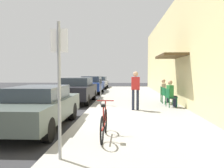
# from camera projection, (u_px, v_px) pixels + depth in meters

# --- Properties ---
(ground_plane) EXTENTS (60.00, 60.00, 0.00)m
(ground_plane) POSITION_uv_depth(u_px,v_px,m) (82.00, 118.00, 8.63)
(ground_plane) COLOR #2D2D30
(sidewalk_slab) EXTENTS (4.50, 32.00, 0.12)m
(sidewalk_slab) POSITION_uv_depth(u_px,v_px,m) (137.00, 109.00, 10.51)
(sidewalk_slab) COLOR #9E9B93
(sidewalk_slab) RESTS_ON ground_plane
(building_facade) EXTENTS (1.40, 32.00, 5.88)m
(building_facade) POSITION_uv_depth(u_px,v_px,m) (189.00, 47.00, 10.25)
(building_facade) COLOR beige
(building_facade) RESTS_ON ground_plane
(parked_car_0) EXTENTS (1.80, 4.40, 1.33)m
(parked_car_0) POSITION_uv_depth(u_px,v_px,m) (38.00, 106.00, 7.06)
(parked_car_0) COLOR #47514C
(parked_car_0) RESTS_ON ground_plane
(parked_car_1) EXTENTS (1.80, 4.40, 1.47)m
(parked_car_1) POSITION_uv_depth(u_px,v_px,m) (77.00, 90.00, 13.19)
(parked_car_1) COLOR black
(parked_car_1) RESTS_ON ground_plane
(parked_car_2) EXTENTS (1.80, 4.40, 1.46)m
(parked_car_2) POSITION_uv_depth(u_px,v_px,m) (92.00, 85.00, 19.12)
(parked_car_2) COLOR navy
(parked_car_2) RESTS_ON ground_plane
(parked_car_3) EXTENTS (1.80, 4.40, 1.33)m
(parked_car_3) POSITION_uv_depth(u_px,v_px,m) (99.00, 82.00, 25.21)
(parked_car_3) COLOR #B7B7BC
(parked_car_3) RESTS_ON ground_plane
(parking_meter) EXTENTS (0.12, 0.10, 1.32)m
(parking_meter) POSITION_uv_depth(u_px,v_px,m) (101.00, 90.00, 11.42)
(parking_meter) COLOR slate
(parking_meter) RESTS_ON sidewalk_slab
(street_sign) EXTENTS (0.32, 0.06, 2.60)m
(street_sign) POSITION_uv_depth(u_px,v_px,m) (59.00, 80.00, 4.19)
(street_sign) COLOR gray
(street_sign) RESTS_ON sidewalk_slab
(bicycle_0) EXTENTS (0.46, 1.71, 0.90)m
(bicycle_0) POSITION_uv_depth(u_px,v_px,m) (104.00, 124.00, 5.60)
(bicycle_0) COLOR black
(bicycle_0) RESTS_ON sidewalk_slab
(cafe_chair_0) EXTENTS (0.53, 0.53, 0.87)m
(cafe_chair_0) POSITION_uv_depth(u_px,v_px,m) (170.00, 97.00, 10.67)
(cafe_chair_0) COLOR #14592D
(cafe_chair_0) RESTS_ON sidewalk_slab
(seated_patron_0) EXTENTS (0.49, 0.43, 1.29)m
(seated_patron_0) POSITION_uv_depth(u_px,v_px,m) (171.00, 93.00, 10.67)
(seated_patron_0) COLOR #232838
(seated_patron_0) RESTS_ON sidewalk_slab
(cafe_chair_1) EXTENTS (0.51, 0.51, 0.87)m
(cafe_chair_1) POSITION_uv_depth(u_px,v_px,m) (166.00, 95.00, 11.65)
(cafe_chair_1) COLOR #14592D
(cafe_chair_1) RESTS_ON sidewalk_slab
(cafe_chair_2) EXTENTS (0.46, 0.46, 0.87)m
(cafe_chair_2) POSITION_uv_depth(u_px,v_px,m) (163.00, 93.00, 12.43)
(cafe_chair_2) COLOR #14592D
(cafe_chair_2) RESTS_ON sidewalk_slab
(seated_patron_2) EXTENTS (0.44, 0.37, 1.29)m
(seated_patron_2) POSITION_uv_depth(u_px,v_px,m) (164.00, 90.00, 12.41)
(seated_patron_2) COLOR #232838
(seated_patron_2) RESTS_ON sidewalk_slab
(pedestrian_standing) EXTENTS (0.36, 0.22, 1.70)m
(pedestrian_standing) POSITION_uv_depth(u_px,v_px,m) (135.00, 87.00, 9.81)
(pedestrian_standing) COLOR #232838
(pedestrian_standing) RESTS_ON sidewalk_slab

